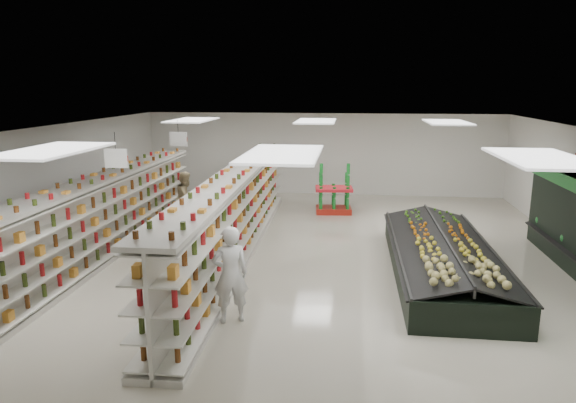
# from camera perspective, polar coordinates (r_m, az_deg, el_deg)

# --- Properties ---
(floor) EXTENTS (16.00, 16.00, 0.00)m
(floor) POSITION_cam_1_polar(r_m,az_deg,el_deg) (12.98, 1.74, -6.35)
(floor) COLOR beige
(floor) RESTS_ON ground
(ceiling) EXTENTS (14.00, 16.00, 0.02)m
(ceiling) POSITION_cam_1_polar(r_m,az_deg,el_deg) (12.31, 1.84, 7.87)
(ceiling) COLOR white
(ceiling) RESTS_ON wall_back
(wall_back) EXTENTS (14.00, 0.02, 3.20)m
(wall_back) POSITION_cam_1_polar(r_m,az_deg,el_deg) (20.42, 3.83, 5.27)
(wall_back) COLOR white
(wall_back) RESTS_ON floor
(wall_front) EXTENTS (14.00, 0.02, 3.20)m
(wall_front) POSITION_cam_1_polar(r_m,az_deg,el_deg) (5.09, -6.85, -18.63)
(wall_front) COLOR white
(wall_front) RESTS_ON floor
(wall_left) EXTENTS (0.02, 16.00, 3.20)m
(wall_left) POSITION_cam_1_polar(r_m,az_deg,el_deg) (14.89, -26.14, 1.20)
(wall_left) COLOR white
(wall_left) RESTS_ON floor
(aisle_sign_near) EXTENTS (0.52, 0.06, 0.75)m
(aisle_sign_near) POSITION_cam_1_polar(r_m,az_deg,el_deg) (11.42, -18.55, 4.58)
(aisle_sign_near) COLOR white
(aisle_sign_near) RESTS_ON ceiling
(aisle_sign_far) EXTENTS (0.52, 0.06, 0.75)m
(aisle_sign_far) POSITION_cam_1_polar(r_m,az_deg,el_deg) (15.11, -12.08, 6.79)
(aisle_sign_far) COLOR white
(aisle_sign_far) RESTS_ON ceiling
(gondola_left) EXTENTS (0.89, 11.71, 2.03)m
(gondola_left) POSITION_cam_1_polar(r_m,az_deg,el_deg) (13.48, -20.50, -2.31)
(gondola_left) COLOR beige
(gondola_left) RESTS_ON floor
(gondola_center) EXTENTS (1.13, 12.18, 2.11)m
(gondola_center) POSITION_cam_1_polar(r_m,az_deg,el_deg) (13.13, -5.82, -1.77)
(gondola_center) COLOR beige
(gondola_center) RESTS_ON floor
(produce_island) EXTENTS (2.29, 6.29, 0.94)m
(produce_island) POSITION_cam_1_polar(r_m,az_deg,el_deg) (12.33, 16.76, -5.85)
(produce_island) COLOR black
(produce_island) RESTS_ON floor
(soda_endcap) EXTENTS (1.31, 0.95, 1.58)m
(soda_endcap) POSITION_cam_1_polar(r_m,az_deg,el_deg) (17.45, 5.12, 1.20)
(soda_endcap) COLOR #AC1F13
(soda_endcap) RESTS_ON floor
(shopper_main) EXTENTS (0.78, 0.66, 1.82)m
(shopper_main) POSITION_cam_1_polar(r_m,az_deg,el_deg) (9.42, -6.42, -8.07)
(shopper_main) COLOR silver
(shopper_main) RESTS_ON floor
(shopper_background) EXTENTS (0.56, 0.84, 1.66)m
(shopper_background) POSITION_cam_1_polar(r_m,az_deg,el_deg) (16.29, -11.23, 0.40)
(shopper_background) COLOR tan
(shopper_background) RESTS_ON floor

